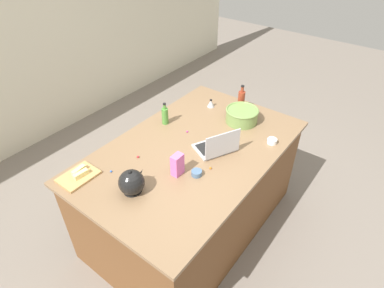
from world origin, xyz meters
name	(u,v)px	position (x,y,z in m)	size (l,w,h in m)	color
ground_plane	(192,222)	(0.00, 0.00, 0.00)	(12.00, 12.00, 0.00)	slate
wall_back	(16,38)	(0.00, 2.43, 1.30)	(8.00, 0.10, 2.60)	beige
island_counter	(192,189)	(0.00, 0.00, 0.45)	(1.90, 1.20, 0.90)	brown
laptop	(217,146)	(0.10, -0.17, 0.95)	(0.38, 0.34, 0.22)	#B7B7BC
mixing_bowl_large	(242,115)	(0.59, -0.11, 0.97)	(0.29, 0.29, 0.13)	#72934C
bottle_soy	(241,100)	(0.77, 0.01, 1.00)	(0.06, 0.06, 0.25)	maroon
bottle_olive	(165,115)	(0.16, 0.42, 0.98)	(0.06, 0.06, 0.20)	#4C8C38
kettle	(132,183)	(-0.62, 0.04, 0.98)	(0.21, 0.18, 0.20)	black
cutting_board	(78,176)	(-0.76, 0.45, 0.91)	(0.27, 0.20, 0.02)	tan
butter_stick_left	(81,174)	(-0.75, 0.43, 0.94)	(0.11, 0.04, 0.04)	#F4E58C
butter_stick_right	(79,170)	(-0.74, 0.47, 0.94)	(0.11, 0.04, 0.04)	#F4E58C
ramekin_small	(197,173)	(-0.23, -0.21, 0.92)	(0.08, 0.08, 0.04)	slate
ramekin_medium	(272,141)	(0.46, -0.48, 0.92)	(0.08, 0.08, 0.04)	white
kitchen_timer	(211,103)	(0.64, 0.26, 0.94)	(0.07, 0.07, 0.08)	#B2B2B7
candy_bag	(177,165)	(-0.30, -0.09, 0.99)	(0.09, 0.06, 0.17)	pink
candy_0	(111,171)	(-0.58, 0.31, 0.91)	(0.02, 0.02, 0.02)	blue
candy_2	(187,132)	(0.16, 0.17, 0.91)	(0.02, 0.02, 0.02)	#CC3399
candy_3	(138,157)	(-0.34, 0.27, 0.91)	(0.02, 0.02, 0.02)	red
candy_4	(210,168)	(-0.11, -0.26, 0.91)	(0.02, 0.02, 0.02)	orange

